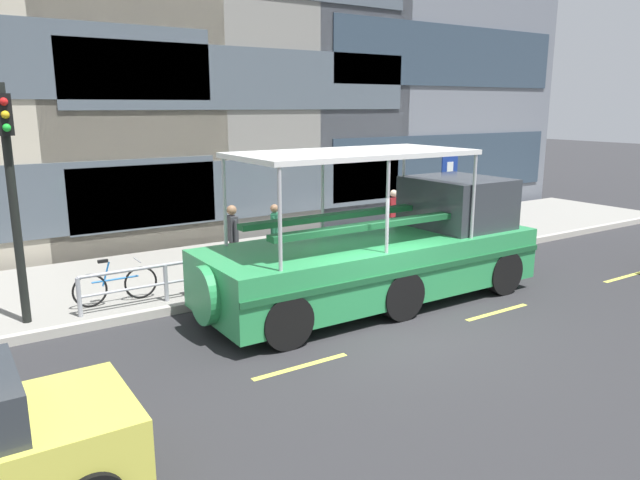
% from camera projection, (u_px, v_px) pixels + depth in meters
% --- Properties ---
extents(ground_plane, '(120.00, 120.00, 0.00)m').
position_uv_depth(ground_plane, '(392.00, 328.00, 11.49)').
color(ground_plane, '#2B2B2D').
extents(sidewalk, '(32.00, 4.80, 0.18)m').
position_uv_depth(sidewalk, '(259.00, 261.00, 16.03)').
color(sidewalk, gray).
rests_on(sidewalk, ground_plane).
extents(curb_edge, '(32.00, 0.18, 0.18)m').
position_uv_depth(curb_edge, '(307.00, 284.00, 14.00)').
color(curb_edge, '#B2ADA3').
rests_on(curb_edge, ground_plane).
extents(lane_centreline, '(25.80, 0.12, 0.01)m').
position_uv_depth(lane_centreline, '(411.00, 336.00, 11.06)').
color(lane_centreline, '#DBD64C').
rests_on(lane_centreline, ground_plane).
extents(curb_guardrail, '(12.21, 0.09, 0.82)m').
position_uv_depth(curb_guardrail, '(335.00, 249.00, 14.69)').
color(curb_guardrail, '#9EA0A8').
rests_on(curb_guardrail, sidewalk).
extents(traffic_light_pole, '(0.24, 0.46, 4.43)m').
position_uv_depth(traffic_light_pole, '(12.00, 183.00, 10.65)').
color(traffic_light_pole, black).
rests_on(traffic_light_pole, sidewalk).
extents(parking_sign, '(0.60, 0.12, 2.67)m').
position_uv_depth(parking_sign, '(448.00, 185.00, 16.96)').
color(parking_sign, '#4C4F54').
rests_on(parking_sign, sidewalk).
extents(leaned_bicycle, '(1.74, 0.46, 0.96)m').
position_uv_depth(leaned_bicycle, '(116.00, 285.00, 12.31)').
color(leaned_bicycle, black).
rests_on(leaned_bicycle, sidewalk).
extents(duck_tour_boat, '(9.51, 2.63, 3.32)m').
position_uv_depth(duck_tour_boat, '(393.00, 250.00, 13.05)').
color(duck_tour_boat, '#2D9351').
rests_on(duck_tour_boat, ground_plane).
extents(pedestrian_near_bow, '(0.46, 0.22, 1.60)m').
position_uv_depth(pedestrian_near_bow, '(393.00, 211.00, 17.60)').
color(pedestrian_near_bow, '#47423D').
rests_on(pedestrian_near_bow, sidewalk).
extents(pedestrian_mid_left, '(0.31, 0.37, 1.56)m').
position_uv_depth(pedestrian_mid_left, '(275.00, 228.00, 15.34)').
color(pedestrian_mid_left, '#47423D').
rests_on(pedestrian_mid_left, sidewalk).
extents(pedestrian_mid_right, '(0.24, 0.50, 1.74)m').
position_uv_depth(pedestrian_mid_right, '(232.00, 234.00, 14.12)').
color(pedestrian_mid_right, '#47423D').
rests_on(pedestrian_mid_right, sidewalk).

